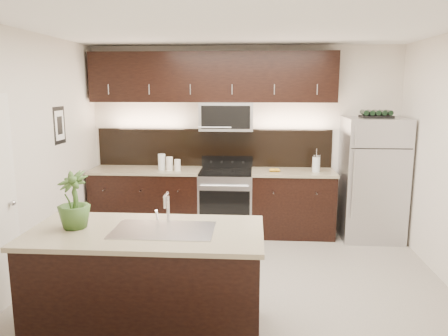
% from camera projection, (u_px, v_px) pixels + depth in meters
% --- Properties ---
extents(ground, '(4.50, 4.50, 0.00)m').
position_uv_depth(ground, '(239.00, 284.00, 4.77)').
color(ground, gray).
rests_on(ground, ground).
extents(room_walls, '(4.52, 4.02, 2.71)m').
position_uv_depth(room_walls, '(229.00, 129.00, 4.43)').
color(room_walls, beige).
rests_on(room_walls, ground).
extents(counter_run, '(3.51, 0.65, 0.94)m').
position_uv_depth(counter_run, '(212.00, 201.00, 6.37)').
color(counter_run, black).
rests_on(counter_run, ground).
extents(upper_fixtures, '(3.49, 0.40, 1.66)m').
position_uv_depth(upper_fixtures, '(214.00, 85.00, 6.20)').
color(upper_fixtures, black).
rests_on(upper_fixtures, counter_run).
extents(island, '(1.96, 0.96, 0.94)m').
position_uv_depth(island, '(148.00, 282.00, 3.73)').
color(island, black).
rests_on(island, ground).
extents(sink_faucet, '(0.84, 0.50, 0.28)m').
position_uv_depth(sink_faucet, '(164.00, 228.00, 3.64)').
color(sink_faucet, silver).
rests_on(sink_faucet, island).
extents(refrigerator, '(0.82, 0.74, 1.70)m').
position_uv_depth(refrigerator, '(372.00, 179.00, 6.09)').
color(refrigerator, '#B2B2B7').
rests_on(refrigerator, ground).
extents(wine_rack, '(0.42, 0.26, 0.10)m').
position_uv_depth(wine_rack, '(376.00, 114.00, 5.92)').
color(wine_rack, black).
rests_on(wine_rack, refrigerator).
extents(plant, '(0.35, 0.35, 0.48)m').
position_uv_depth(plant, '(73.00, 200.00, 3.66)').
color(plant, '#355622').
rests_on(plant, island).
extents(canisters, '(0.34, 0.17, 0.23)m').
position_uv_depth(canisters, '(168.00, 163.00, 6.23)').
color(canisters, silver).
rests_on(canisters, counter_run).
extents(french_press, '(0.11, 0.11, 0.32)m').
position_uv_depth(french_press, '(316.00, 163.00, 6.11)').
color(french_press, silver).
rests_on(french_press, counter_run).
extents(bananas, '(0.16, 0.13, 0.05)m').
position_uv_depth(bananas, '(271.00, 170.00, 6.14)').
color(bananas, gold).
rests_on(bananas, counter_run).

